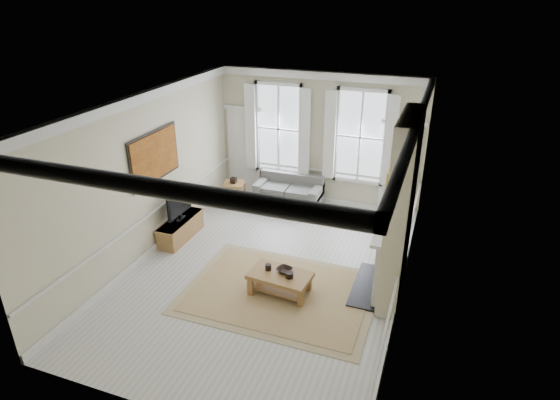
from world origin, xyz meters
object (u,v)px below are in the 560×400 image
at_px(tv_stand, 181,229).
at_px(side_table, 234,187).
at_px(sofa, 289,193).
at_px(coffee_table, 280,277).

bearing_deg(tv_stand, side_table, 79.86).
relative_size(sofa, tv_stand, 1.26).
bearing_deg(coffee_table, tv_stand, 162.43).
height_order(sofa, coffee_table, sofa).
distance_m(sofa, tv_stand, 3.02).
distance_m(side_table, tv_stand, 2.10).
relative_size(coffee_table, tv_stand, 0.89).
relative_size(sofa, coffee_table, 1.42).
bearing_deg(tv_stand, coffee_table, -22.92).
distance_m(sofa, coffee_table, 3.81).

